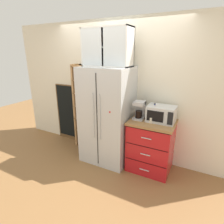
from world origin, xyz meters
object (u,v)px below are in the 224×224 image
at_px(mug_cream, 151,120).
at_px(bottle_cobalt, 154,113).
at_px(chalkboard_menu, 68,113).
at_px(coffee_maker, 140,110).
at_px(microwave, 161,114).
at_px(refrigerator, 107,116).

height_order(mug_cream, bottle_cobalt, bottle_cobalt).
distance_m(bottle_cobalt, chalkboard_menu, 2.09).
xyz_separation_m(bottle_cobalt, chalkboard_menu, (-2.04, 0.20, -0.38)).
relative_size(coffee_maker, mug_cream, 2.63).
distance_m(coffee_maker, bottle_cobalt, 0.24).
bearing_deg(microwave, bottle_cobalt, 172.71).
relative_size(microwave, mug_cream, 3.74).
distance_m(mug_cream, chalkboard_menu, 2.09).
relative_size(refrigerator, bottle_cobalt, 6.10).
height_order(mug_cream, chalkboard_menu, chalkboard_menu).
relative_size(microwave, chalkboard_menu, 0.34).
bearing_deg(bottle_cobalt, microwave, -7.29).
xyz_separation_m(microwave, coffee_maker, (-0.36, -0.04, 0.03)).
height_order(microwave, chalkboard_menu, chalkboard_menu).
relative_size(microwave, bottle_cobalt, 1.54).
relative_size(refrigerator, microwave, 3.97).
xyz_separation_m(coffee_maker, bottle_cobalt, (0.23, 0.06, -0.03)).
bearing_deg(chalkboard_menu, mug_cream, -9.57).
xyz_separation_m(refrigerator, chalkboard_menu, (-1.22, 0.32, -0.22)).
xyz_separation_m(coffee_maker, mug_cream, (0.24, -0.09, -0.11)).
bearing_deg(chalkboard_menu, coffee_maker, -8.14).
bearing_deg(mug_cream, microwave, 46.85).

